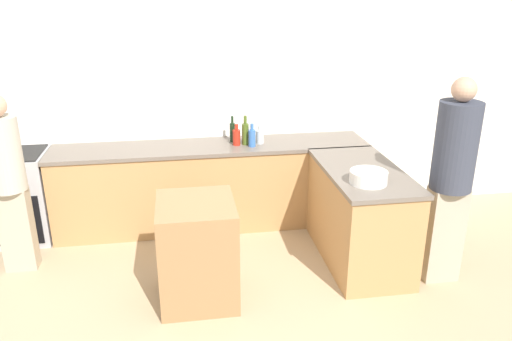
# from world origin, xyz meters

# --- Properties ---
(wall_back) EXTENTS (8.00, 0.06, 2.70)m
(wall_back) POSITION_xyz_m (0.00, 2.34, 1.35)
(wall_back) COLOR white
(wall_back) RESTS_ON ground_plane
(counter_back) EXTENTS (3.34, 0.62, 0.92)m
(counter_back) POSITION_xyz_m (0.00, 2.01, 0.46)
(counter_back) COLOR tan
(counter_back) RESTS_ON ground_plane
(counter_peninsula) EXTENTS (0.69, 1.36, 0.92)m
(counter_peninsula) POSITION_xyz_m (1.32, 1.05, 0.46)
(counter_peninsula) COLOR tan
(counter_peninsula) RESTS_ON ground_plane
(range_oven) EXTENTS (0.62, 0.60, 0.93)m
(range_oven) POSITION_xyz_m (-1.98, 2.01, 0.46)
(range_oven) COLOR #ADADB2
(range_oven) RESTS_ON ground_plane
(island_table) EXTENTS (0.63, 0.68, 0.87)m
(island_table) POSITION_xyz_m (-0.23, 0.65, 0.44)
(island_table) COLOR #997047
(island_table) RESTS_ON ground_plane
(mixing_bowl) EXTENTS (0.32, 0.32, 0.11)m
(mixing_bowl) POSITION_xyz_m (1.24, 0.72, 0.98)
(mixing_bowl) COLOR white
(mixing_bowl) RESTS_ON counter_peninsula
(vinegar_bottle_clear) EXTENTS (0.08, 0.08, 0.20)m
(vinegar_bottle_clear) POSITION_xyz_m (0.52, 1.99, 1.00)
(vinegar_bottle_clear) COLOR silver
(vinegar_bottle_clear) RESTS_ON counter_back
(wine_bottle_dark) EXTENTS (0.06, 0.06, 0.28)m
(wine_bottle_dark) POSITION_xyz_m (0.24, 2.10, 1.03)
(wine_bottle_dark) COLOR black
(wine_bottle_dark) RESTS_ON counter_back
(water_bottle_blue) EXTENTS (0.07, 0.07, 0.25)m
(water_bottle_blue) POSITION_xyz_m (0.42, 1.90, 1.02)
(water_bottle_blue) COLOR #386BB7
(water_bottle_blue) RESTS_ON counter_back
(hot_sauce_bottle) EXTENTS (0.08, 0.08, 0.23)m
(hot_sauce_bottle) POSITION_xyz_m (0.27, 1.97, 1.01)
(hot_sauce_bottle) COLOR red
(hot_sauce_bottle) RESTS_ON counter_back
(olive_oil_bottle) EXTENTS (0.07, 0.07, 0.31)m
(olive_oil_bottle) POSITION_xyz_m (0.36, 1.98, 1.04)
(olive_oil_bottle) COLOR #475B1E
(olive_oil_bottle) RESTS_ON counter_back
(person_by_range) EXTENTS (0.31, 0.31, 1.66)m
(person_by_range) POSITION_xyz_m (-1.85, 1.37, 0.90)
(person_by_range) COLOR #ADA38E
(person_by_range) RESTS_ON ground_plane
(person_at_peninsula) EXTENTS (0.35, 0.35, 1.83)m
(person_at_peninsula) POSITION_xyz_m (1.93, 0.60, 0.99)
(person_at_peninsula) COLOR #ADA38E
(person_at_peninsula) RESTS_ON ground_plane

